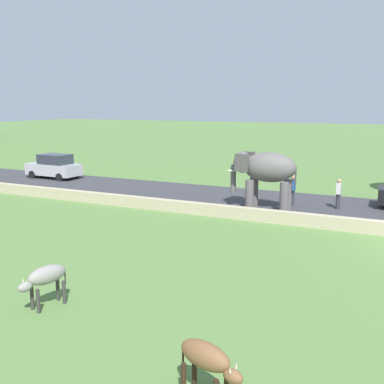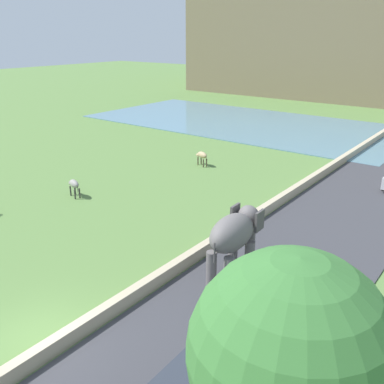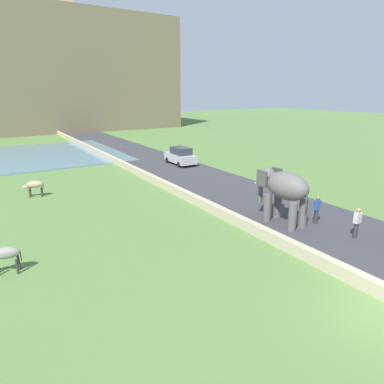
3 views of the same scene
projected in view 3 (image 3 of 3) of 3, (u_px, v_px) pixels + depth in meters
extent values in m
plane|color=#567A3D|center=(379.00, 319.00, 10.71)|extent=(220.00, 220.00, 0.00)
cube|color=#38383D|center=(188.00, 174.00, 29.46)|extent=(7.00, 120.00, 0.06)
cube|color=tan|center=(160.00, 183.00, 25.83)|extent=(0.40, 110.00, 0.58)
cylinder|color=tan|center=(57.00, 0.00, 64.57)|extent=(3.25, 3.25, 6.57)
ellipsoid|color=#605B5B|center=(287.00, 186.00, 17.72)|extent=(1.49, 2.74, 1.50)
cylinder|color=#605B5B|center=(267.00, 208.00, 18.61)|extent=(0.44, 0.44, 1.60)
cylinder|color=#605B5B|center=(278.00, 205.00, 19.06)|extent=(0.44, 0.44, 1.60)
cylinder|color=#605B5B|center=(292.00, 217.00, 17.22)|extent=(0.44, 0.44, 1.60)
cylinder|color=#605B5B|center=(303.00, 214.00, 17.67)|extent=(0.44, 0.44, 1.60)
ellipsoid|color=#605B5B|center=(267.00, 177.00, 18.79)|extent=(1.03, 0.93, 1.10)
cube|color=#484444|center=(262.00, 178.00, 18.35)|extent=(0.14, 0.70, 0.90)
cube|color=#484444|center=(277.00, 176.00, 19.00)|extent=(0.14, 0.70, 0.90)
cylinder|color=#605B5B|center=(260.00, 190.00, 19.42)|extent=(0.28, 0.28, 1.50)
cone|color=silver|center=(259.00, 184.00, 19.12)|extent=(0.14, 0.56, 0.17)
cone|color=silver|center=(264.00, 182.00, 19.36)|extent=(0.14, 0.56, 0.17)
cylinder|color=#484444|center=(307.00, 198.00, 16.78)|extent=(0.08, 0.08, 0.90)
cylinder|color=#33333D|center=(316.00, 217.00, 18.30)|extent=(0.22, 0.22, 0.85)
cube|color=#2D569E|center=(317.00, 205.00, 18.10)|extent=(0.36, 0.22, 0.56)
sphere|color=#997051|center=(318.00, 198.00, 17.99)|extent=(0.22, 0.22, 0.22)
cylinder|color=#33333D|center=(356.00, 231.00, 16.47)|extent=(0.22, 0.22, 0.85)
cube|color=silver|center=(358.00, 218.00, 16.27)|extent=(0.36, 0.22, 0.56)
sphere|color=tan|center=(359.00, 210.00, 16.16)|extent=(0.22, 0.22, 0.22)
cube|color=#B7B7BC|center=(180.00, 158.00, 33.42)|extent=(1.87, 4.07, 0.80)
cube|color=#2D333D|center=(181.00, 151.00, 33.03)|extent=(1.54, 2.26, 0.70)
cylinder|color=black|center=(167.00, 160.00, 34.23)|extent=(0.21, 0.61, 0.60)
cylinder|color=black|center=(181.00, 159.00, 35.00)|extent=(0.21, 0.61, 0.60)
cylinder|color=black|center=(179.00, 165.00, 32.07)|extent=(0.21, 0.61, 0.60)
cylinder|color=black|center=(193.00, 163.00, 32.83)|extent=(0.21, 0.61, 0.60)
ellipsoid|color=gray|center=(5.00, 253.00, 13.19)|extent=(1.18, 0.74, 0.50)
cylinder|color=#373533|center=(17.00, 266.00, 13.31)|extent=(0.10, 0.10, 0.65)
cylinder|color=#373533|center=(19.00, 263.00, 13.59)|extent=(0.10, 0.10, 0.65)
cylinder|color=#373533|center=(21.00, 256.00, 13.38)|extent=(0.04, 0.04, 0.45)
ellipsoid|color=tan|center=(35.00, 184.00, 23.02)|extent=(1.18, 0.79, 0.50)
cylinder|color=#493D2C|center=(30.00, 193.00, 22.97)|extent=(0.10, 0.10, 0.65)
cylinder|color=#493D2C|center=(31.00, 192.00, 23.25)|extent=(0.10, 0.10, 0.65)
cylinder|color=#493D2C|center=(41.00, 193.00, 23.12)|extent=(0.10, 0.10, 0.65)
cylinder|color=#493D2C|center=(42.00, 191.00, 23.41)|extent=(0.10, 0.10, 0.65)
ellipsoid|color=tan|center=(25.00, 187.00, 22.94)|extent=(0.46, 0.36, 0.26)
cone|color=beige|center=(25.00, 185.00, 22.80)|extent=(0.04, 0.04, 0.12)
cone|color=beige|center=(25.00, 184.00, 22.97)|extent=(0.04, 0.04, 0.12)
cylinder|color=#493D2C|center=(43.00, 187.00, 23.19)|extent=(0.04, 0.04, 0.45)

